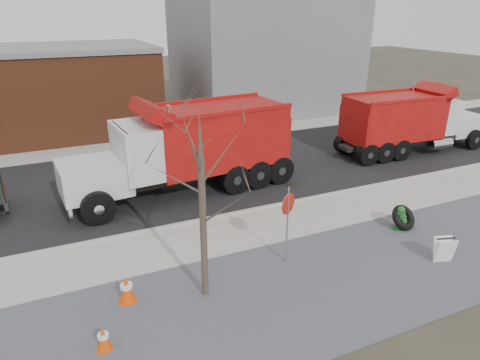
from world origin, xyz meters
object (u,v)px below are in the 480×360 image
truck_tire (403,218)px  dump_truck_red_b (189,145)px  stop_sign (288,212)px  sandwich_board (444,250)px  dump_truck_red_a (410,119)px  fire_hydrant (400,219)px

truck_tire → dump_truck_red_b: size_ratio=0.11×
stop_sign → sandwich_board: size_ratio=3.04×
stop_sign → dump_truck_red_b: size_ratio=0.26×
stop_sign → dump_truck_red_a: size_ratio=0.29×
fire_hydrant → truck_tire: fire_hydrant is taller
stop_sign → fire_hydrant: bearing=-3.0°
fire_hydrant → sandwich_board: 2.20m
fire_hydrant → dump_truck_red_b: dump_truck_red_b is taller
fire_hydrant → dump_truck_red_b: 8.67m
truck_tire → sandwich_board: bearing=-102.3°
fire_hydrant → dump_truck_red_b: size_ratio=0.09×
sandwich_board → fire_hydrant: bearing=98.7°
sandwich_board → dump_truck_red_b: 10.22m
sandwich_board → dump_truck_red_a: size_ratio=0.09×
sandwich_board → dump_truck_red_b: size_ratio=0.09×
fire_hydrant → sandwich_board: size_ratio=1.10×
dump_truck_red_a → dump_truck_red_b: 12.43m
truck_tire → sandwich_board: (-0.48, -2.21, 0.02)m
fire_hydrant → sandwich_board: (-0.30, -2.18, 0.03)m
stop_sign → dump_truck_red_a: bearing=25.8°
fire_hydrant → dump_truck_red_a: (6.79, 6.69, 1.39)m
truck_tire → dump_truck_red_a: dump_truck_red_a is taller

